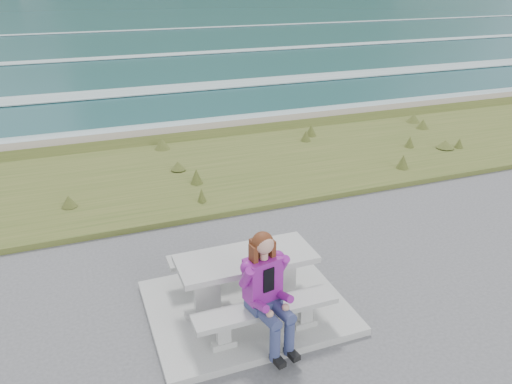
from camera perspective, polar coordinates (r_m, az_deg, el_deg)
concrete_slab at (r=6.97m, az=-1.09°, el=-12.97°), size 2.60×2.10×0.10m
picnic_table at (r=6.61m, az=-1.13°, el=-8.58°), size 1.80×0.75×0.75m
bench_landward at (r=6.21m, az=1.14°, el=-13.66°), size 1.80×0.35×0.45m
bench_seaward at (r=7.29m, az=-3.00°, el=-7.34°), size 1.80×0.35×0.45m
grass_verge at (r=11.24m, az=-9.77°, el=1.51°), size 160.00×4.50×0.22m
shore_drop at (r=13.94m, az=-12.23°, el=5.78°), size 160.00×0.80×2.20m
ocean at (r=30.98m, az=-17.37°, el=11.87°), size 1600.00×1600.00×0.09m
seated_woman at (r=5.99m, az=1.59°, el=-13.01°), size 0.54×0.79×1.45m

